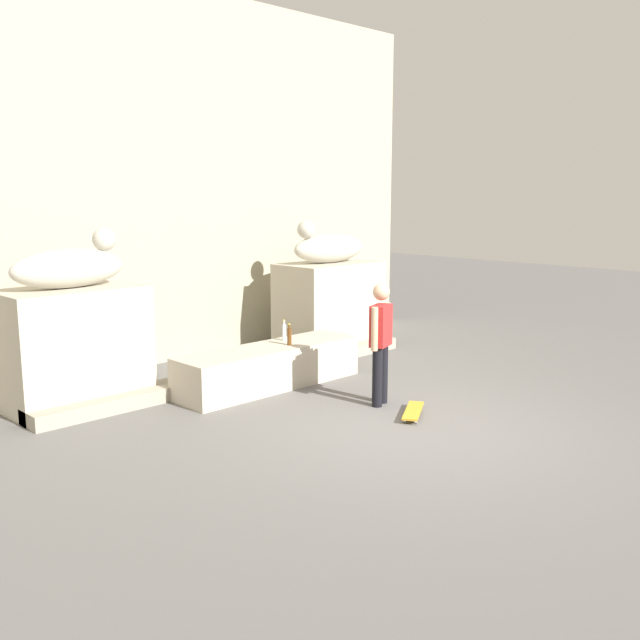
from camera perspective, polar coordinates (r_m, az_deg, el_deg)
ground_plane at (r=8.81m, az=8.14°, el=-8.82°), size 40.00×40.00×0.00m
facade_wall at (r=12.49m, az=-12.58°, el=11.04°), size 11.35×0.60×6.19m
pedestal_left at (r=10.16m, az=-19.20°, el=-2.04°), size 1.86×1.12×1.61m
pedestal_right at (r=13.00m, az=0.74°, el=1.10°), size 1.86×1.12×1.61m
statue_reclining_left at (r=10.01m, az=-19.38°, el=4.08°), size 1.63×0.66×0.78m
statue_reclining_right at (r=12.84m, az=0.63°, el=5.88°), size 1.62×0.62×0.78m
ledge_block at (r=10.59m, az=-4.07°, el=-3.76°), size 3.01×0.80×0.61m
skater at (r=9.58m, az=4.90°, el=-1.49°), size 0.51×0.31×1.67m
skateboard at (r=9.36m, az=7.51°, el=-7.26°), size 0.79×0.59×0.08m
bottle_brown at (r=10.58m, az=-2.48°, el=-1.31°), size 0.07×0.07×0.32m
bottle_clear at (r=10.92m, az=-2.90°, el=-0.96°), size 0.06×0.06×0.32m
stair_step at (r=11.10m, az=-6.11°, el=-4.24°), size 6.78×0.50×0.20m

